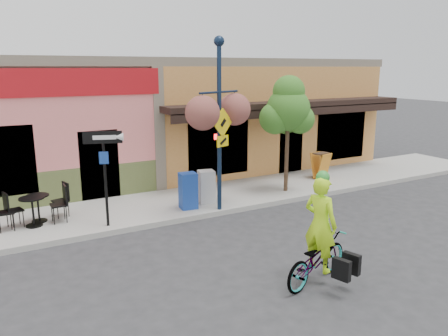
# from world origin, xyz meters

# --- Properties ---
(ground) EXTENTS (90.00, 90.00, 0.00)m
(ground) POSITION_xyz_m (0.00, 0.00, 0.00)
(ground) COLOR #2D2D30
(ground) RESTS_ON ground
(sidewalk) EXTENTS (24.00, 3.00, 0.15)m
(sidewalk) POSITION_xyz_m (0.00, 2.00, 0.07)
(sidewalk) COLOR #9E9B93
(sidewalk) RESTS_ON ground
(curb) EXTENTS (24.00, 0.12, 0.15)m
(curb) POSITION_xyz_m (0.00, 0.55, 0.07)
(curb) COLOR #A8A59E
(curb) RESTS_ON ground
(building) EXTENTS (18.20, 8.20, 4.50)m
(building) POSITION_xyz_m (0.00, 7.50, 2.25)
(building) COLOR #F07976
(building) RESTS_ON ground
(bicycle) EXTENTS (2.00, 1.15, 0.99)m
(bicycle) POSITION_xyz_m (-0.56, -3.90, 0.50)
(bicycle) COLOR maroon
(bicycle) RESTS_ON ground
(cyclist_rider) EXTENTS (0.63, 0.80, 1.91)m
(cyclist_rider) POSITION_xyz_m (-0.51, -3.90, 0.96)
(cyclist_rider) COLOR #BFFF1A
(cyclist_rider) RESTS_ON ground
(lamp_post) EXTENTS (1.67, 1.12, 4.86)m
(lamp_post) POSITION_xyz_m (-0.27, 0.65, 2.58)
(lamp_post) COLOR #112038
(lamp_post) RESTS_ON sidewalk
(one_way_sign) EXTENTS (0.97, 0.50, 2.49)m
(one_way_sign) POSITION_xyz_m (-3.45, 0.87, 1.39)
(one_way_sign) COLOR black
(one_way_sign) RESTS_ON sidewalk
(cafe_set_left) EXTENTS (1.69, 0.85, 1.01)m
(cafe_set_left) POSITION_xyz_m (-5.14, 1.77, 0.65)
(cafe_set_left) COLOR black
(cafe_set_left) RESTS_ON sidewalk
(cafe_set_right) EXTENTS (1.74, 1.16, 0.96)m
(cafe_set_right) POSITION_xyz_m (-4.98, 2.07, 0.63)
(cafe_set_right) COLOR black
(cafe_set_right) RESTS_ON sidewalk
(newspaper_box_blue) EXTENTS (0.52, 0.47, 1.06)m
(newspaper_box_blue) POSITION_xyz_m (-1.02, 1.17, 0.68)
(newspaper_box_blue) COLOR #193D9A
(newspaper_box_blue) RESTS_ON sidewalk
(newspaper_box_grey) EXTENTS (0.53, 0.50, 0.99)m
(newspaper_box_grey) POSITION_xyz_m (-0.30, 1.42, 0.65)
(newspaper_box_grey) COLOR #BDBDBD
(newspaper_box_grey) RESTS_ON sidewalk
(street_tree) EXTENTS (1.63, 1.63, 3.84)m
(street_tree) POSITION_xyz_m (2.59, 1.29, 2.07)
(street_tree) COLOR #3D7A26
(street_tree) RESTS_ON sidewalk
(sandwich_board) EXTENTS (0.66, 0.54, 0.97)m
(sandwich_board) POSITION_xyz_m (4.77, 1.86, 0.63)
(sandwich_board) COLOR orange
(sandwich_board) RESTS_ON sidewalk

